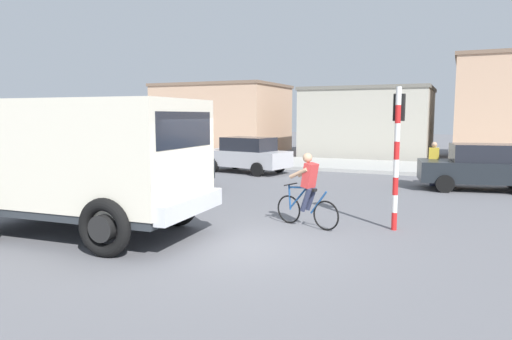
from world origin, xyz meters
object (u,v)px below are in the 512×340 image
object	(u,v)px
cyclist	(307,190)
car_white_mid	(482,167)
pedestrian_near_kerb	(434,163)
car_far_side	(246,155)
truck_foreground	(81,158)
traffic_light_pole	(398,138)
car_red_near	(155,165)

from	to	relation	value
cyclist	car_white_mid	xyz separation A→B (m)	(3.87, 7.50, -0.05)
cyclist	pedestrian_near_kerb	distance (m)	8.18
car_white_mid	car_far_side	bearing A→B (deg)	172.75
pedestrian_near_kerb	car_far_side	bearing A→B (deg)	173.84
truck_foreground	car_white_mid	size ratio (longest dim) A/B	1.32
truck_foreground	pedestrian_near_kerb	xyz separation A→B (m)	(6.60, 10.40, -0.82)
traffic_light_pole	car_white_mid	bearing A→B (deg)	73.96
traffic_light_pole	car_white_mid	xyz separation A→B (m)	(1.98, 6.90, -1.25)
car_red_near	truck_foreground	bearing A→B (deg)	-67.46
truck_foreground	car_far_side	size ratio (longest dim) A/B	1.31
truck_foreground	cyclist	xyz separation A→B (m)	(4.31, 2.54, -0.80)
cyclist	pedestrian_near_kerb	size ratio (longest dim) A/B	1.06
car_white_mid	truck_foreground	bearing A→B (deg)	-129.16
cyclist	traffic_light_pole	distance (m)	2.32
cyclist	car_red_near	world-z (taller)	cyclist
truck_foreground	car_far_side	xyz separation A→B (m)	(-1.36, 11.26, -0.85)
pedestrian_near_kerb	traffic_light_pole	bearing A→B (deg)	-93.23
cyclist	car_far_side	world-z (taller)	cyclist
truck_foreground	car_red_near	xyz separation A→B (m)	(-2.49, 6.01, -0.85)
traffic_light_pole	car_far_side	size ratio (longest dim) A/B	0.75
car_white_mid	traffic_light_pole	bearing A→B (deg)	-106.04
truck_foreground	pedestrian_near_kerb	distance (m)	12.35
car_white_mid	car_red_near	bearing A→B (deg)	-159.30
traffic_light_pole	car_far_side	world-z (taller)	traffic_light_pole
car_red_near	car_white_mid	size ratio (longest dim) A/B	1.00
pedestrian_near_kerb	cyclist	bearing A→B (deg)	-106.29
car_white_mid	car_far_side	xyz separation A→B (m)	(-9.54, 1.21, 0.00)
car_far_side	pedestrian_near_kerb	distance (m)	8.01
cyclist	pedestrian_near_kerb	bearing A→B (deg)	73.71
truck_foreground	traffic_light_pole	size ratio (longest dim) A/B	1.74
car_far_side	pedestrian_near_kerb	bearing A→B (deg)	-6.16
truck_foreground	traffic_light_pole	bearing A→B (deg)	26.89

